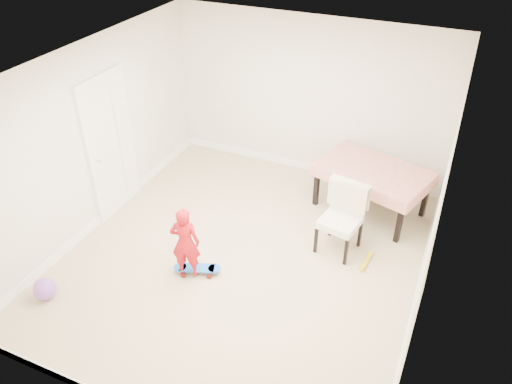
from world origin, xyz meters
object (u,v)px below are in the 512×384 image
at_px(dining_table, 370,189).
at_px(balloon, 45,289).
at_px(skateboard, 197,270).
at_px(child, 185,245).
at_px(dining_chair, 340,220).

distance_m(dining_table, balloon, 4.63).
distance_m(dining_table, skateboard, 2.84).
bearing_deg(skateboard, child, -157.41).
distance_m(dining_chair, child, 2.05).
bearing_deg(balloon, skateboard, 37.19).
xyz_separation_m(child, balloon, (-1.38, -1.03, -0.36)).
relative_size(dining_table, skateboard, 2.56).
bearing_deg(dining_table, skateboard, -109.55).
relative_size(child, balloon, 3.59).
distance_m(skateboard, balloon, 1.85).
distance_m(skateboard, child, 0.47).
relative_size(dining_chair, balloon, 3.54).
bearing_deg(balloon, child, 36.80).
distance_m(dining_table, child, 2.95).
bearing_deg(dining_chair, dining_table, 91.00).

